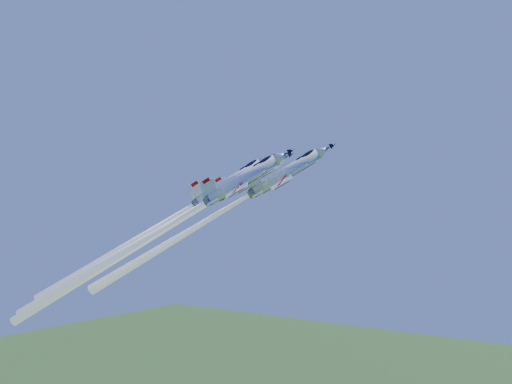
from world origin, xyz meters
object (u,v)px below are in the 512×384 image
Objects in this scene: jet_lead at (216,215)px; jet_right at (159,231)px; jet_left at (155,236)px; jet_slot at (160,225)px.

jet_lead reaches higher than jet_right.
jet_right is (-5.30, -9.45, -2.73)m from jet_lead.
jet_slot is (5.94, -4.54, 2.33)m from jet_left.
jet_slot is (-8.65, -5.70, -1.84)m from jet_lead.
jet_right is 5.11m from jet_slot.
jet_slot is (-3.35, 3.75, 0.89)m from jet_right.
jet_left is at bearing -162.24° from jet_slot.
jet_slot is at bearing -173.08° from jet_right.
jet_lead is 0.93× the size of jet_right.
jet_lead reaches higher than jet_left.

